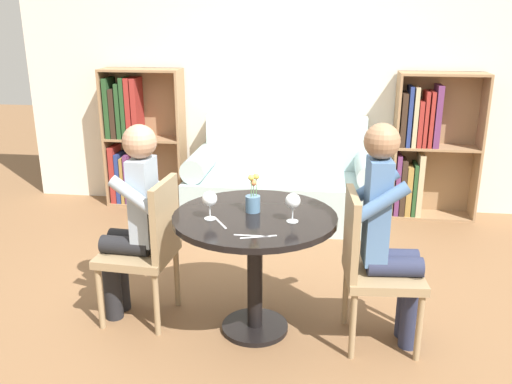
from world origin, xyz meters
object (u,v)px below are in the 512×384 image
bookshelf_right (424,148)px  person_right (389,234)px  couch (283,186)px  wine_glass_left (210,200)px  bookshelf_left (135,136)px  chair_left (148,245)px  chair_right (371,263)px  person_left (133,219)px  flower_vase (253,200)px  wine_glass_right (293,202)px

bookshelf_right → person_right: bearing=-103.6°
couch → wine_glass_left: couch is taller
bookshelf_left → person_right: 3.13m
chair_left → chair_right: bearing=90.3°
person_left → flower_vase: 0.75m
wine_glass_left → flower_vase: bearing=33.6°
bookshelf_right → chair_right: size_ratio=1.49×
bookshelf_right → person_right: size_ratio=1.04×
bookshelf_right → person_left: size_ratio=1.09×
bookshelf_left → flower_vase: bearing=-55.4°
bookshelf_right → wine_glass_left: size_ratio=8.40×
couch → chair_right: size_ratio=1.92×
couch → bookshelf_right: 1.35m
chair_left → bookshelf_right: bearing=141.6°
bookshelf_left → flower_vase: (1.47, -2.13, 0.12)m
person_left → bookshelf_right: bearing=140.2°
person_left → wine_glass_left: bearing=76.7°
bookshelf_left → wine_glass_right: bearing=-52.9°
person_right → wine_glass_left: person_right is taller
chair_left → wine_glass_right: bearing=85.5°
couch → bookshelf_left: (-1.49, 0.26, 0.38)m
bookshelf_left → person_right: (2.23, -2.20, -0.02)m
chair_left → flower_vase: (0.64, -0.00, 0.32)m
wine_glass_left → wine_glass_right: size_ratio=0.99×
bookshelf_left → chair_left: bookshelf_left is taller
wine_glass_left → flower_vase: (0.22, 0.15, -0.04)m
bookshelf_left → bookshelf_right: size_ratio=1.00×
person_right → couch: bearing=16.3°
couch → bookshelf_left: bookshelf_left is taller
chair_right → bookshelf_left: bearing=39.3°
chair_left → wine_glass_right: (0.88, -0.13, 0.36)m
couch → chair_left: bearing=-109.4°
chair_right → chair_left: bearing=81.6°
couch → chair_left: (-0.66, -1.86, 0.18)m
person_left → couch: bearing=161.9°
bookshelf_right → person_left: bearing=-133.7°
wine_glass_left → bookshelf_left: bearing=118.8°
wine_glass_left → wine_glass_right: (0.46, 0.02, 0.00)m
wine_glass_left → flower_vase: 0.27m
person_right → chair_right: bearing=93.2°
person_right → flower_vase: size_ratio=5.64×
person_left → wine_glass_right: person_left is taller
couch → person_left: bearing=-112.0°
person_right → flower_vase: (-0.76, 0.07, 0.14)m
bookshelf_right → chair_right: 2.30m
bookshelf_right → wine_glass_left: 2.74m
chair_right → wine_glass_right: same height
couch → wine_glass_left: bearing=-96.7°
chair_left → chair_right: (1.32, -0.08, 0.00)m
wine_glass_right → person_left: bearing=171.8°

